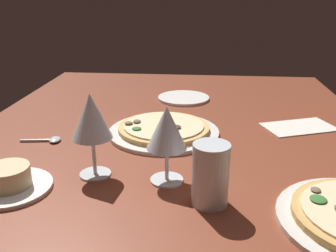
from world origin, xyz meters
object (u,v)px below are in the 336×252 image
ramekin_on_saucer (9,181)px  wine_glass_far (91,119)px  pizza_main (164,130)px  side_plate (184,98)px  wine_glass_near (167,130)px  paper_menu (299,127)px  water_glass (210,179)px  spoon (50,140)px

ramekin_on_saucer → wine_glass_far: (7.37, -14.77, 10.58)cm
pizza_main → side_plate: (32.77, -3.54, -0.71)cm
wine_glass_far → side_plate: 60.35cm
wine_glass_near → side_plate: (58.29, -0.30, -10.61)cm
wine_glass_near → paper_menu: bearing=-45.1°
pizza_main → ramekin_on_saucer: ramekin_on_saucer is taller
wine_glass_far → paper_menu: (32.44, -48.68, -12.23)cm
wine_glass_far → paper_menu: 59.76cm
ramekin_on_saucer → wine_glass_far: wine_glass_far is taller
water_glass → side_plate: 66.53cm
ramekin_on_saucer → spoon: size_ratio=1.56×
wine_glass_near → side_plate: size_ratio=0.89×
paper_menu → side_plate: bearing=32.8°
water_glass → paper_menu: (41.18, -25.17, -4.79)cm
ramekin_on_saucer → spoon: (23.83, 1.42, -1.34)cm
pizza_main → side_plate: pizza_main is taller
wine_glass_far → side_plate: wine_glass_far is taller
side_plate → spoon: size_ratio=1.71×
water_glass → wine_glass_far: bearing=69.6°
side_plate → spoon: (-40.67, 31.53, 0.01)cm
pizza_main → side_plate: bearing=-6.2°
wine_glass_near → spoon: (17.61, 31.23, -10.60)cm
side_plate → ramekin_on_saucer: bearing=155.0°
spoon → wine_glass_far: bearing=-135.5°
pizza_main → spoon: 29.09cm
ramekin_on_saucer → wine_glass_far: 19.61cm
pizza_main → water_glass: size_ratio=2.53×
spoon → water_glass: bearing=-122.4°
wine_glass_near → water_glass: 12.92cm
wine_glass_near → water_glass: size_ratio=1.36×
pizza_main → ramekin_on_saucer: size_ratio=1.82×
ramekin_on_saucer → wine_glass_near: (6.22, -29.81, 9.26)cm
pizza_main → side_plate: size_ratio=1.66×
paper_menu → water_glass: bearing=127.9°
side_plate → wine_glass_near: bearing=179.7°
ramekin_on_saucer → paper_menu: size_ratio=0.84×
pizza_main → wine_glass_far: 29.31cm
side_plate → paper_menu: bearing=-126.5°
spoon → pizza_main: bearing=-74.2°
ramekin_on_saucer → paper_menu: 74.93cm
ramekin_on_saucer → spoon: bearing=3.4°
ramekin_on_saucer → wine_glass_near: wine_glass_near is taller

